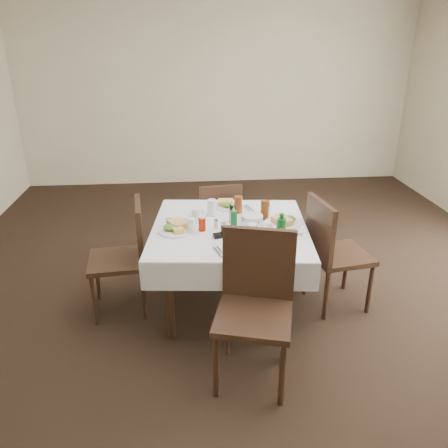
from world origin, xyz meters
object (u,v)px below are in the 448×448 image
(chair_south, at_px, (256,297))
(water_e, at_px, (267,212))
(chair_north, at_px, (219,218))
(oil_cruet_green, at_px, (234,219))
(oil_cruet_dark, at_px, (232,213))
(chair_west, at_px, (127,250))
(green_bottle, at_px, (281,232))
(water_n, at_px, (212,208))
(chair_east, at_px, (330,247))
(coffee_mug, at_px, (197,215))
(ketchup_bottle, at_px, (202,224))
(bread_basket, at_px, (252,219))
(dining_table, at_px, (230,236))
(water_s, at_px, (252,233))
(water_w, at_px, (191,226))

(chair_south, bearing_deg, water_e, 75.82)
(chair_north, relative_size, oil_cruet_green, 4.28)
(oil_cruet_dark, bearing_deg, chair_south, -85.85)
(chair_south, relative_size, oil_cruet_dark, 5.25)
(chair_north, xyz_separation_m, oil_cruet_dark, (0.05, -0.73, 0.34))
(chair_west, distance_m, green_bottle, 1.30)
(chair_north, bearing_deg, water_e, -62.07)
(water_n, distance_m, water_e, 0.47)
(chair_west, relative_size, water_e, 8.24)
(chair_east, distance_m, oil_cruet_dark, 0.87)
(coffee_mug, bearing_deg, ketchup_bottle, -81.17)
(bread_basket, distance_m, oil_cruet_green, 0.23)
(coffee_mug, bearing_deg, chair_west, -170.24)
(oil_cruet_green, bearing_deg, water_n, 115.85)
(bread_basket, bearing_deg, chair_west, -179.32)
(green_bottle, bearing_deg, water_e, 90.45)
(ketchup_bottle, distance_m, green_bottle, 0.65)
(chair_north, distance_m, oil_cruet_green, 0.95)
(chair_east, height_order, water_e, chair_east)
(green_bottle, bearing_deg, dining_table, 130.71)
(water_n, xyz_separation_m, ketchup_bottle, (-0.10, -0.31, -0.01))
(chair_east, distance_m, water_e, 0.61)
(dining_table, height_order, chair_south, chair_south)
(dining_table, relative_size, water_s, 9.65)
(dining_table, bearing_deg, chair_north, 91.62)
(dining_table, xyz_separation_m, chair_south, (0.10, -0.80, -0.09))
(dining_table, bearing_deg, oil_cruet_green, -71.25)
(chair_south, distance_m, water_w, 0.83)
(dining_table, relative_size, bread_basket, 7.13)
(oil_cruet_green, xyz_separation_m, green_bottle, (0.31, -0.32, 0.02))
(water_n, distance_m, oil_cruet_dark, 0.23)
(chair_south, height_order, ketchup_bottle, chair_south)
(water_s, bearing_deg, bread_basket, 80.59)
(chair_south, xyz_separation_m, water_n, (-0.22, 1.05, 0.24))
(dining_table, height_order, chair_west, chair_west)
(water_e, bearing_deg, chair_north, 117.93)
(chair_north, distance_m, oil_cruet_dark, 0.81)
(chair_south, height_order, chair_west, chair_south)
(chair_north, relative_size, chair_south, 0.85)
(chair_north, relative_size, ketchup_bottle, 6.99)
(bread_basket, bearing_deg, water_n, 151.10)
(oil_cruet_dark, bearing_deg, green_bottle, -57.17)
(chair_east, distance_m, chair_west, 1.70)
(dining_table, xyz_separation_m, water_w, (-0.31, -0.12, 0.15))
(oil_cruet_dark, xyz_separation_m, green_bottle, (0.31, -0.47, 0.03))
(chair_west, relative_size, oil_cruet_dark, 4.90)
(coffee_mug, bearing_deg, water_n, 35.01)
(bread_basket, xyz_separation_m, green_bottle, (0.14, -0.46, 0.08))
(water_s, xyz_separation_m, oil_cruet_dark, (-0.11, 0.39, 0.01))
(water_s, bearing_deg, chair_east, 18.82)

